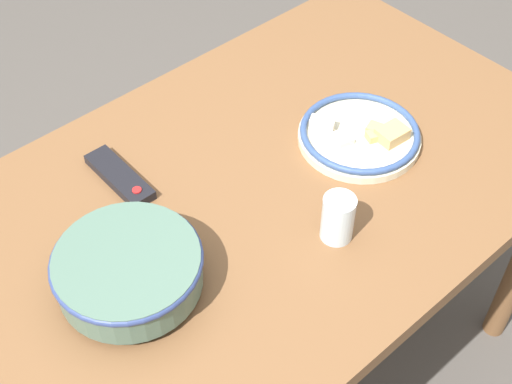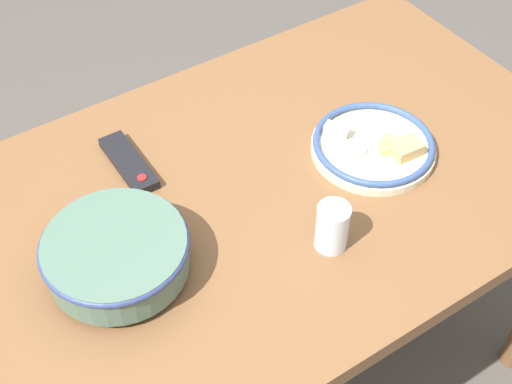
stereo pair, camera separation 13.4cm
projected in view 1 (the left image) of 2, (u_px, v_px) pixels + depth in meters
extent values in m
cube|color=brown|center=(242.00, 203.00, 1.40)|extent=(1.45, 0.82, 0.04)
cylinder|color=brown|center=(335.00, 118.00, 2.15)|extent=(0.06, 0.06, 0.72)
cylinder|color=#4C6B5B|center=(132.00, 284.00, 1.23)|extent=(0.11, 0.11, 0.02)
cylinder|color=#4C6B5B|center=(129.00, 270.00, 1.20)|extent=(0.25, 0.25, 0.07)
cylinder|color=#C67A33|center=(129.00, 272.00, 1.21)|extent=(0.22, 0.22, 0.06)
torus|color=navy|center=(127.00, 260.00, 1.18)|extent=(0.26, 0.26, 0.01)
cylinder|color=beige|center=(359.00, 137.00, 1.49)|extent=(0.26, 0.26, 0.02)
torus|color=#334C7F|center=(360.00, 132.00, 1.48)|extent=(0.25, 0.25, 0.01)
cube|color=silver|center=(322.00, 124.00, 1.48)|extent=(0.05, 0.06, 0.03)
cube|color=tan|center=(378.00, 130.00, 1.48)|extent=(0.04, 0.05, 0.02)
cube|color=silver|center=(342.00, 138.00, 1.46)|extent=(0.04, 0.05, 0.01)
cube|color=silver|center=(376.00, 131.00, 1.48)|extent=(0.05, 0.05, 0.01)
cube|color=tan|center=(392.00, 134.00, 1.46)|extent=(0.06, 0.05, 0.03)
cube|color=tan|center=(377.00, 135.00, 1.47)|extent=(0.05, 0.04, 0.02)
cube|color=black|center=(120.00, 177.00, 1.41)|extent=(0.05, 0.18, 0.02)
cylinder|color=red|center=(137.00, 190.00, 1.37)|extent=(0.02, 0.02, 0.00)
cylinder|color=silver|center=(338.00, 218.00, 1.29)|extent=(0.06, 0.06, 0.10)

